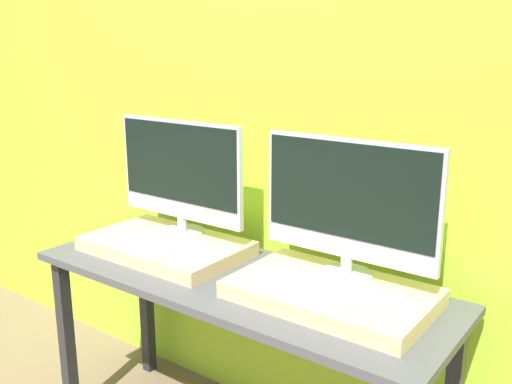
{
  "coord_description": "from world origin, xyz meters",
  "views": [
    {
      "loc": [
        1.21,
        -1.23,
        1.6
      ],
      "look_at": [
        0.0,
        0.41,
        1.07
      ],
      "focal_mm": 40.0,
      "sensor_mm": 36.0,
      "label": 1
    }
  ],
  "objects": [
    {
      "name": "keyboard_left",
      "position": [
        -0.38,
        0.18,
        0.84
      ],
      "size": [
        0.28,
        0.13,
        0.01
      ],
      "color": "silver",
      "rests_on": "wooden_riser_left"
    },
    {
      "name": "wooden_riser_right",
      "position": [
        0.38,
        0.31,
        0.8
      ],
      "size": [
        0.65,
        0.4,
        0.06
      ],
      "color": "#D6B77F",
      "rests_on": "workbench"
    },
    {
      "name": "wall_back",
      "position": [
        0.0,
        0.65,
        1.3
      ],
      "size": [
        8.0,
        0.04,
        2.6
      ],
      "color": "#9ED12D",
      "rests_on": "ground_plane"
    },
    {
      "name": "keyboard_right",
      "position": [
        0.38,
        0.18,
        0.84
      ],
      "size": [
        0.28,
        0.13,
        0.01
      ],
      "color": "silver",
      "rests_on": "wooden_riser_right"
    },
    {
      "name": "monitor_right",
      "position": [
        0.38,
        0.41,
        1.08
      ],
      "size": [
        0.63,
        0.18,
        0.47
      ],
      "color": "#B2B2B7",
      "rests_on": "wooden_riser_right"
    },
    {
      "name": "workbench",
      "position": [
        0.0,
        0.29,
        0.68
      ],
      "size": [
        1.62,
        0.58,
        0.77
      ],
      "color": "#47474C",
      "rests_on": "ground_plane"
    },
    {
      "name": "monitor_left",
      "position": [
        -0.38,
        0.41,
        1.08
      ],
      "size": [
        0.63,
        0.18,
        0.47
      ],
      "color": "#B2B2B7",
      "rests_on": "wooden_riser_left"
    },
    {
      "name": "wooden_riser_left",
      "position": [
        -0.38,
        0.31,
        0.8
      ],
      "size": [
        0.65,
        0.4,
        0.06
      ],
      "color": "#D6B77F",
      "rests_on": "workbench"
    }
  ]
}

